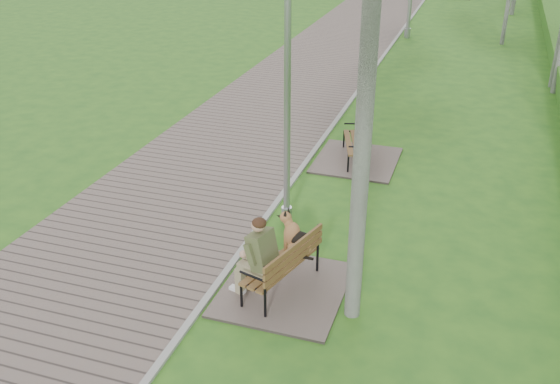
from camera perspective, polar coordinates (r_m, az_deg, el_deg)
The scene contains 6 objects.
ground at distance 8.61m, azimuth -6.97°, elevation -10.15°, with size 120.00×120.00×0.00m, color #2C6020.
walkway at distance 28.55m, azimuth 8.65°, elevation 16.12°, with size 3.50×67.00×0.04m, color #71625B.
kerb at distance 28.30m, azimuth 12.26°, elevation 15.75°, with size 0.10×67.00×0.05m, color #999993.
bench_main at distance 8.57m, azimuth -0.29°, elevation -6.85°, with size 1.66×1.84×1.45m.
bench_second at distance 12.72m, azimuth 6.90°, elevation 3.58°, with size 1.60×1.78×0.99m.
lamp_post_near at distance 9.61m, azimuth 0.67°, elevation 8.44°, with size 0.18×0.18×4.54m.
Camera 1 is at (3.14, -6.15, 5.14)m, focal length 40.00 mm.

